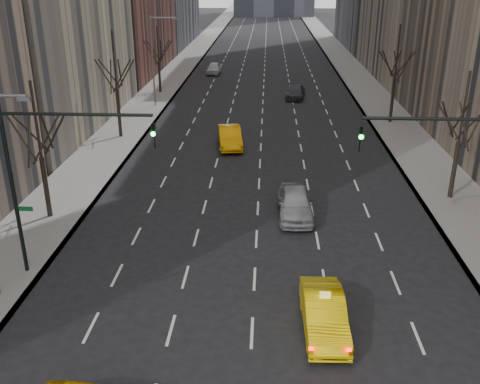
# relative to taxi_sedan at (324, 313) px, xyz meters

# --- Properties ---
(sidewalk_left) EXTENTS (4.50, 320.00, 0.15)m
(sidewalk_left) POSITION_rel_taxi_sedan_xyz_m (-15.08, 61.64, -0.68)
(sidewalk_left) COLOR slate
(sidewalk_left) RESTS_ON ground
(sidewalk_right) EXTENTS (4.50, 320.00, 0.15)m
(sidewalk_right) POSITION_rel_taxi_sedan_xyz_m (9.42, 61.64, -0.68)
(sidewalk_right) COLOR slate
(sidewalk_right) RESTS_ON ground
(tree_lw_b) EXTENTS (3.36, 3.50, 7.82)m
(tree_lw_b) POSITION_rel_taxi_sedan_xyz_m (-14.83, 9.64, 2.96)
(tree_lw_b) COLOR black
(tree_lw_b) RESTS_ON ground
(tree_lw_c) EXTENTS (3.36, 3.50, 8.74)m
(tree_lw_c) POSITION_rel_taxi_sedan_xyz_m (-14.83, 25.64, 3.28)
(tree_lw_c) COLOR black
(tree_lw_c) RESTS_ON ground
(tree_lw_d) EXTENTS (3.36, 3.50, 7.36)m
(tree_lw_d) POSITION_rel_taxi_sedan_xyz_m (-14.83, 43.64, 2.81)
(tree_lw_d) COLOR black
(tree_lw_d) RESTS_ON ground
(tree_rw_b) EXTENTS (3.36, 3.50, 7.82)m
(tree_rw_b) POSITION_rel_taxi_sedan_xyz_m (9.17, 13.64, 2.96)
(tree_rw_b) COLOR black
(tree_rw_b) RESTS_ON ground
(tree_rw_c) EXTENTS (3.36, 3.50, 8.74)m
(tree_rw_c) POSITION_rel_taxi_sedan_xyz_m (9.17, 31.64, 3.28)
(tree_rw_c) COLOR black
(tree_rw_c) RESTS_ON ground
(traffic_mast_left) EXTENTS (6.69, 0.39, 8.00)m
(traffic_mast_left) POSITION_rel_taxi_sedan_xyz_m (-11.94, 3.64, 4.73)
(traffic_mast_left) COLOR black
(traffic_mast_left) RESTS_ON ground
(traffic_mast_right) EXTENTS (6.69, 0.39, 8.00)m
(traffic_mast_right) POSITION_rel_taxi_sedan_xyz_m (6.27, 3.64, 4.73)
(traffic_mast_right) COLOR black
(traffic_mast_right) RESTS_ON ground
(streetlight_far) EXTENTS (2.83, 0.22, 9.00)m
(streetlight_far) POSITION_rel_taxi_sedan_xyz_m (-13.67, 36.64, 4.86)
(streetlight_far) COLOR slate
(streetlight_far) RESTS_ON ground
(taxi_sedan) EXTENTS (1.74, 4.63, 1.51)m
(taxi_sedan) POSITION_rel_taxi_sedan_xyz_m (0.00, 0.00, 0.00)
(taxi_sedan) COLOR yellow
(taxi_sedan) RESTS_ON ground
(silver_sedan_ahead) EXTENTS (2.07, 4.90, 1.65)m
(silver_sedan_ahead) POSITION_rel_taxi_sedan_xyz_m (-0.67, 10.61, 0.07)
(silver_sedan_ahead) COLOR #93959A
(silver_sedan_ahead) RESTS_ON ground
(far_taxi) EXTENTS (2.40, 5.17, 1.64)m
(far_taxi) POSITION_rel_taxi_sedan_xyz_m (-5.34, 23.66, 0.06)
(far_taxi) COLOR #FFA505
(far_taxi) RESTS_ON ground
(far_suv_grey) EXTENTS (2.57, 5.01, 1.39)m
(far_suv_grey) POSITION_rel_taxi_sedan_xyz_m (0.76, 41.75, -0.06)
(far_suv_grey) COLOR #2F3035
(far_suv_grey) RESTS_ON ground
(far_car_white) EXTENTS (1.97, 4.51, 1.51)m
(far_car_white) POSITION_rel_taxi_sedan_xyz_m (-9.74, 56.26, -0.00)
(far_car_white) COLOR silver
(far_car_white) RESTS_ON ground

